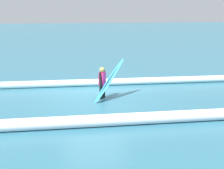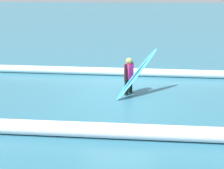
{
  "view_description": "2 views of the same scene",
  "coord_description": "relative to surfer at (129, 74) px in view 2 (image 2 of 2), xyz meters",
  "views": [
    {
      "loc": [
        1.34,
        12.47,
        3.53
      ],
      "look_at": [
        -0.52,
        1.28,
        0.83
      ],
      "focal_mm": 50.5,
      "sensor_mm": 36.0,
      "label": 1
    },
    {
      "loc": [
        -0.4,
        9.54,
        3.48
      ],
      "look_at": [
        0.16,
        1.83,
        0.88
      ],
      "focal_mm": 45.46,
      "sensor_mm": 36.0,
      "label": 2
    }
  ],
  "objects": [
    {
      "name": "surfer",
      "position": [
        0.0,
        0.0,
        0.0
      ],
      "size": [
        0.34,
        0.58,
        1.29
      ],
      "rotation": [
        0.0,
        0.0,
        1.09
      ],
      "color": "black",
      "rests_on": "ground_plane"
    },
    {
      "name": "wave_crest_midground",
      "position": [
        -1.07,
        3.17,
        -0.53
      ],
      "size": [
        19.17,
        0.63,
        0.38
      ],
      "primitive_type": "cylinder",
      "rotation": [
        0.0,
        1.57,
        -0.01
      ],
      "color": "white",
      "rests_on": "ground_plane"
    },
    {
      "name": "ground_plane",
      "position": [
        0.3,
        -0.18,
        -0.71
      ],
      "size": [
        147.47,
        147.47,
        0.0
      ],
      "primitive_type": "plane",
      "color": "#2C667B"
    },
    {
      "name": "wave_crest_foreground",
      "position": [
        1.25,
        -2.24,
        -0.55
      ],
      "size": [
        25.02,
        0.98,
        0.32
      ],
      "primitive_type": "cylinder",
      "rotation": [
        0.0,
        1.57,
        -0.03
      ],
      "color": "white",
      "rests_on": "ground_plane"
    },
    {
      "name": "surfboard",
      "position": [
        -0.28,
        0.15,
        0.06
      ],
      "size": [
        1.52,
        1.31,
        1.58
      ],
      "color": "#268CE5",
      "rests_on": "ground_plane"
    }
  ]
}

